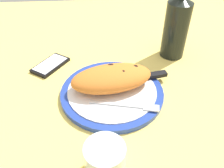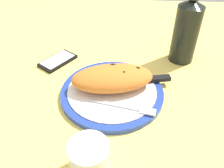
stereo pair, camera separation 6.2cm
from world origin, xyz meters
The scene contains 8 objects.
ground_plane centered at (0.00, 0.00, -1.50)cm, with size 150.00×150.00×3.00cm, color #EACC60.
plate centered at (0.00, 0.00, 0.85)cm, with size 28.36×28.36×1.77cm.
calzone centered at (0.37, 1.47, 4.70)cm, with size 23.95×14.98×5.82cm.
fork centered at (4.27, -6.78, 1.97)cm, with size 17.68×5.16×0.40cm.
knife centered at (8.03, 3.92, 2.26)cm, with size 24.87×6.90×1.20cm.
smartphone centered at (-19.01, 14.93, 0.56)cm, with size 12.22×13.60×1.16cm.
water_glass centered at (-2.88, -23.18, 3.54)cm, with size 7.86×7.86×8.01cm.
wine_bottle centered at (21.96, 19.44, 10.81)cm, with size 7.99×7.99×27.64cm.
Camera 2 is at (3.02, -47.83, 43.23)cm, focal length 36.99 mm.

